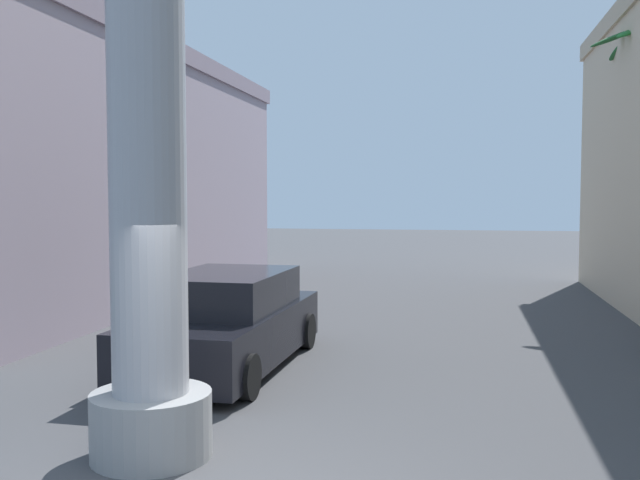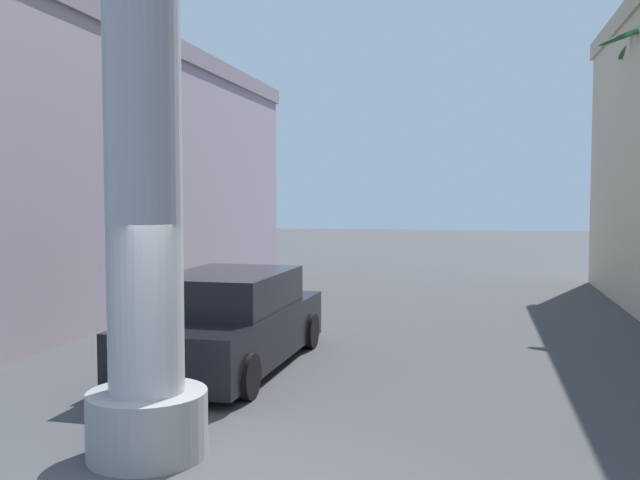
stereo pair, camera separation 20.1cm
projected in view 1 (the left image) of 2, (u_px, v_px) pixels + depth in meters
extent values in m
plane|color=#424244|center=(370.00, 322.00, 15.82)|extent=(86.57, 86.57, 0.00)
cube|color=#9E8C99|center=(44.00, 182.00, 20.16)|extent=(8.47, 16.78, 6.34)
cube|color=gray|center=(41.00, 60.00, 19.95)|extent=(8.64, 17.12, 0.50)
cylinder|color=#9E9EA3|center=(145.00, 17.00, 7.34)|extent=(0.81, 0.81, 9.28)
cylinder|color=gray|center=(151.00, 424.00, 7.61)|extent=(1.29, 1.29, 0.70)
cylinder|color=black|center=(214.00, 327.00, 13.42)|extent=(0.24, 0.65, 0.64)
cylinder|color=black|center=(306.00, 331.00, 13.03)|extent=(0.24, 0.65, 0.64)
cylinder|color=black|center=(127.00, 370.00, 10.12)|extent=(0.24, 0.65, 0.64)
cylinder|color=black|center=(247.00, 377.00, 9.72)|extent=(0.24, 0.65, 0.64)
cube|color=black|center=(228.00, 333.00, 11.56)|extent=(2.02, 4.89, 0.80)
cube|color=black|center=(227.00, 291.00, 11.51)|extent=(1.81, 2.71, 0.60)
cylinder|color=brown|center=(116.00, 161.00, 17.58)|extent=(0.35, 0.67, 7.31)
ellipsoid|color=#31692D|center=(147.00, 18.00, 17.06)|extent=(1.46, 0.56, 0.88)
ellipsoid|color=#2A5D2D|center=(149.00, 24.00, 17.84)|extent=(1.18, 1.37, 0.83)
ellipsoid|color=#205E2D|center=(131.00, 24.00, 18.10)|extent=(0.52, 1.56, 0.61)
ellipsoid|color=#246C2D|center=(103.00, 25.00, 17.87)|extent=(1.40, 1.08, 0.88)
ellipsoid|color=#2B5D2D|center=(85.00, 14.00, 17.06)|extent=(1.49, 1.08, 0.65)
ellipsoid|color=#1F602D|center=(96.00, 7.00, 16.60)|extent=(0.72, 1.59, 0.52)
ellipsoid|color=#28722D|center=(132.00, 13.00, 16.69)|extent=(1.31, 1.23, 0.87)
cylinder|color=brown|center=(638.00, 171.00, 17.22)|extent=(0.53, 0.53, 6.79)
ellipsoid|color=#225D2D|center=(626.00, 44.00, 17.74)|extent=(0.89, 1.23, 0.74)
ellipsoid|color=#23602D|center=(617.00, 37.00, 17.20)|extent=(1.29, 0.44, 0.57)
ellipsoid|color=#1F742D|center=(632.00, 31.00, 16.69)|extent=(1.09, 1.21, 0.55)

